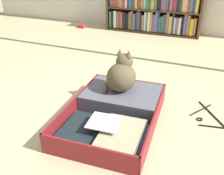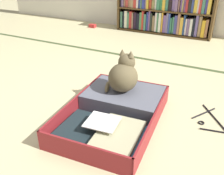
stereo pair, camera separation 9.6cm
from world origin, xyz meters
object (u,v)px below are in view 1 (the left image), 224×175
object	(u,v)px
clothes_hanger	(210,118)
small_red_pouch	(81,26)
bookshelf	(153,10)
open_suitcase	(117,110)
black_cat	(122,75)

from	to	relation	value
clothes_hanger	small_red_pouch	bearing A→B (deg)	137.98
clothes_hanger	small_red_pouch	world-z (taller)	small_red_pouch
bookshelf	open_suitcase	distance (m)	2.28
open_suitcase	black_cat	world-z (taller)	black_cat
bookshelf	clothes_hanger	bearing A→B (deg)	-64.46
open_suitcase	black_cat	bearing A→B (deg)	100.56
bookshelf	open_suitcase	world-z (taller)	bookshelf
clothes_hanger	small_red_pouch	xyz separation A→B (m)	(-2.03, 1.83, 0.02)
black_cat	small_red_pouch	xyz separation A→B (m)	(-1.40, 1.89, -0.22)
bookshelf	black_cat	distance (m)	2.10
bookshelf	clothes_hanger	size ratio (longest dim) A/B	3.80
open_suitcase	clothes_hanger	world-z (taller)	open_suitcase
open_suitcase	small_red_pouch	size ratio (longest dim) A/B	8.73
bookshelf	open_suitcase	size ratio (longest dim) A/B	1.55
bookshelf	clothes_hanger	world-z (taller)	bookshelf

